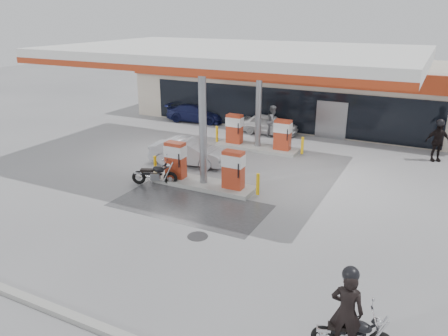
{
  "coord_description": "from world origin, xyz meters",
  "views": [
    {
      "loc": [
        8.61,
        -13.16,
        7.09
      ],
      "look_at": [
        1.24,
        1.46,
        1.2
      ],
      "focal_mm": 35.0,
      "sensor_mm": 36.0,
      "label": 1
    }
  ],
  "objects_px": {
    "sedan_white": "(269,124)",
    "biker_walking": "(437,142)",
    "main_motorcycle": "(353,334)",
    "pump_island_far": "(258,137)",
    "parked_car_left": "(196,113)",
    "hatchback_silver": "(189,152)",
    "pump_island_near": "(204,171)",
    "biker_main": "(347,311)",
    "parked_car_right": "(363,125)",
    "parked_motorcycle": "(155,175)",
    "attendant": "(273,121)"
  },
  "relations": [
    {
      "from": "pump_island_near",
      "to": "biker_main",
      "type": "relative_size",
      "value": 2.62
    },
    {
      "from": "pump_island_near",
      "to": "biker_main",
      "type": "height_order",
      "value": "biker_main"
    },
    {
      "from": "main_motorcycle",
      "to": "hatchback_silver",
      "type": "distance_m",
      "value": 13.33
    },
    {
      "from": "pump_island_near",
      "to": "main_motorcycle",
      "type": "relative_size",
      "value": 3.0
    },
    {
      "from": "parked_car_left",
      "to": "sedan_white",
      "type": "bearing_deg",
      "value": -105.43
    },
    {
      "from": "pump_island_near",
      "to": "hatchback_silver",
      "type": "height_order",
      "value": "pump_island_near"
    },
    {
      "from": "hatchback_silver",
      "to": "parked_motorcycle",
      "type": "bearing_deg",
      "value": 174.86
    },
    {
      "from": "parked_car_right",
      "to": "biker_main",
      "type": "bearing_deg",
      "value": 175.51
    },
    {
      "from": "pump_island_far",
      "to": "parked_car_left",
      "type": "height_order",
      "value": "pump_island_far"
    },
    {
      "from": "pump_island_far",
      "to": "biker_walking",
      "type": "height_order",
      "value": "biker_walking"
    },
    {
      "from": "main_motorcycle",
      "to": "biker_walking",
      "type": "distance_m",
      "value": 15.18
    },
    {
      "from": "biker_main",
      "to": "biker_walking",
      "type": "relative_size",
      "value": 0.98
    },
    {
      "from": "biker_main",
      "to": "attendant",
      "type": "distance_m",
      "value": 17.54
    },
    {
      "from": "pump_island_near",
      "to": "sedan_white",
      "type": "height_order",
      "value": "pump_island_near"
    },
    {
      "from": "pump_island_far",
      "to": "attendant",
      "type": "bearing_deg",
      "value": 93.8
    },
    {
      "from": "sedan_white",
      "to": "biker_walking",
      "type": "bearing_deg",
      "value": -93.52
    },
    {
      "from": "pump_island_near",
      "to": "main_motorcycle",
      "type": "height_order",
      "value": "pump_island_near"
    },
    {
      "from": "pump_island_far",
      "to": "biker_main",
      "type": "bearing_deg",
      "value": -60.12
    },
    {
      "from": "sedan_white",
      "to": "biker_walking",
      "type": "relative_size",
      "value": 1.78
    },
    {
      "from": "main_motorcycle",
      "to": "hatchback_silver",
      "type": "bearing_deg",
      "value": 118.91
    },
    {
      "from": "hatchback_silver",
      "to": "biker_walking",
      "type": "relative_size",
      "value": 1.92
    },
    {
      "from": "sedan_white",
      "to": "parked_car_left",
      "type": "height_order",
      "value": "sedan_white"
    },
    {
      "from": "hatchback_silver",
      "to": "biker_walking",
      "type": "xyz_separation_m",
      "value": [
        10.78,
        6.0,
        0.37
      ]
    },
    {
      "from": "biker_walking",
      "to": "hatchback_silver",
      "type": "bearing_deg",
      "value": -174.7
    },
    {
      "from": "sedan_white",
      "to": "attendant",
      "type": "distance_m",
      "value": 0.66
    },
    {
      "from": "biker_main",
      "to": "biker_walking",
      "type": "bearing_deg",
      "value": -96.39
    },
    {
      "from": "pump_island_far",
      "to": "hatchback_silver",
      "type": "relative_size",
      "value": 1.34
    },
    {
      "from": "main_motorcycle",
      "to": "parked_motorcycle",
      "type": "distance_m",
      "value": 11.4
    },
    {
      "from": "pump_island_far",
      "to": "parked_car_left",
      "type": "distance_m",
      "value": 7.36
    },
    {
      "from": "main_motorcycle",
      "to": "parked_car_right",
      "type": "bearing_deg",
      "value": 81.57
    },
    {
      "from": "pump_island_near",
      "to": "parked_car_left",
      "type": "height_order",
      "value": "pump_island_near"
    },
    {
      "from": "hatchback_silver",
      "to": "parked_car_right",
      "type": "relative_size",
      "value": 1.04
    },
    {
      "from": "biker_walking",
      "to": "parked_motorcycle",
      "type": "bearing_deg",
      "value": -163.73
    },
    {
      "from": "pump_island_near",
      "to": "biker_walking",
      "type": "relative_size",
      "value": 2.57
    },
    {
      "from": "attendant",
      "to": "parked_car_left",
      "type": "height_order",
      "value": "attendant"
    },
    {
      "from": "parked_car_left",
      "to": "biker_walking",
      "type": "height_order",
      "value": "biker_walking"
    },
    {
      "from": "attendant",
      "to": "parked_car_left",
      "type": "relative_size",
      "value": 0.46
    },
    {
      "from": "main_motorcycle",
      "to": "attendant",
      "type": "bearing_deg",
      "value": 98.61
    },
    {
      "from": "pump_island_near",
      "to": "biker_walking",
      "type": "height_order",
      "value": "biker_walking"
    },
    {
      "from": "parked_motorcycle",
      "to": "sedan_white",
      "type": "distance_m",
      "value": 10.07
    },
    {
      "from": "main_motorcycle",
      "to": "attendant",
      "type": "height_order",
      "value": "attendant"
    },
    {
      "from": "pump_island_near",
      "to": "parked_car_right",
      "type": "distance_m",
      "value": 12.82
    },
    {
      "from": "hatchback_silver",
      "to": "parked_car_left",
      "type": "xyz_separation_m",
      "value": [
        -4.12,
        7.8,
        -0.04
      ]
    },
    {
      "from": "pump_island_near",
      "to": "sedan_white",
      "type": "distance_m",
      "value": 9.22
    },
    {
      "from": "pump_island_far",
      "to": "hatchback_silver",
      "type": "xyz_separation_m",
      "value": [
        -2.06,
        -3.8,
        -0.08
      ]
    },
    {
      "from": "main_motorcycle",
      "to": "biker_main",
      "type": "distance_m",
      "value": 0.61
    },
    {
      "from": "biker_main",
      "to": "parked_car_right",
      "type": "bearing_deg",
      "value": -82.8
    },
    {
      "from": "pump_island_near",
      "to": "parked_motorcycle",
      "type": "bearing_deg",
      "value": -158.29
    },
    {
      "from": "pump_island_near",
      "to": "biker_main",
      "type": "distance_m",
      "value": 10.23
    },
    {
      "from": "pump_island_near",
      "to": "attendant",
      "type": "xyz_separation_m",
      "value": [
        -0.19,
        8.8,
        0.23
      ]
    }
  ]
}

